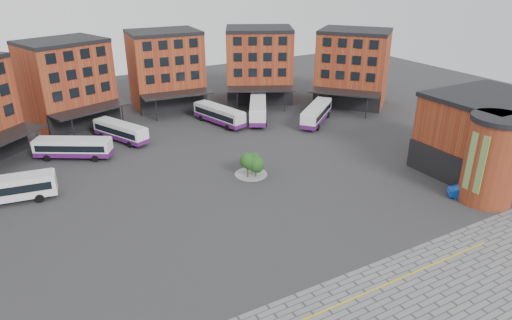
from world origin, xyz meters
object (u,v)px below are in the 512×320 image
tree_island (253,163)px  bus_c (121,131)px  bus_d (219,115)px  bus_e (258,109)px  blue_car (467,192)px  bus_a (4,189)px  bus_f (316,113)px  bus_b (73,148)px

tree_island → bus_c: 24.96m
bus_c → bus_d: bus_d is taller
bus_e → blue_car: size_ratio=2.77×
bus_a → bus_e: (41.59, 12.80, 0.01)m
tree_island → bus_e: size_ratio=0.36×
bus_a → bus_e: size_ratio=0.94×
tree_island → bus_e: bus_e is taller
bus_f → blue_car: (-0.79, -31.97, -1.05)m
bus_a → blue_car: bus_a is taller
bus_e → bus_c: bearing=-152.8°
bus_f → blue_car: bus_f is taller
bus_b → bus_e: 32.40m
bus_b → bus_c: size_ratio=1.01×
bus_a → blue_car: bearing=-109.9°
bus_e → bus_f: size_ratio=1.14×
bus_b → bus_d: bearing=-51.0°
bus_b → blue_car: bearing=-101.7°
tree_island → bus_c: tree_island is taller
bus_e → blue_car: (7.30, -38.75, -1.18)m
bus_a → bus_c: bearing=-42.6°
bus_f → blue_car: bearing=-40.6°
bus_c → bus_d: (17.25, -0.14, 0.10)m
bus_a → blue_car: (48.89, -25.95, -1.17)m
blue_car → bus_a: bearing=102.7°
bus_b → blue_car: bus_b is taller
tree_island → bus_b: bearing=137.7°
bus_e → bus_a: bearing=-132.9°
tree_island → bus_e: 24.10m
bus_e → blue_car: 39.45m
bus_e → blue_car: bearing=-49.3°
bus_c → blue_car: (31.78, -39.97, -0.89)m
bus_b → bus_c: bus_b is taller
bus_a → bus_e: bearing=-64.9°
bus_b → bus_c: 8.69m
bus_f → bus_b: bearing=-135.1°
blue_car → tree_island: bearing=88.1°
tree_island → bus_a: tree_island is taller
bus_d → bus_f: 17.23m
bus_d → blue_car: bus_d is taller
bus_a → bus_b: size_ratio=1.08×
bus_c → bus_f: 33.55m
bus_a → bus_d: 37.05m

